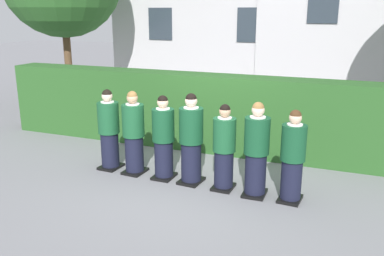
# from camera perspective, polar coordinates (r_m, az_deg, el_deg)

# --- Properties ---
(ground_plane) EXTENTS (60.00, 60.00, 0.00)m
(ground_plane) POSITION_cam_1_polar(r_m,az_deg,el_deg) (7.80, 0.00, -7.45)
(ground_plane) COLOR slate
(student_front_row_0) EXTENTS (0.42, 0.48, 1.61)m
(student_front_row_0) POSITION_cam_1_polar(r_m,az_deg,el_deg) (8.42, -11.25, -0.46)
(student_front_row_0) COLOR black
(student_front_row_0) RESTS_ON ground
(student_front_row_1) EXTENTS (0.42, 0.52, 1.63)m
(student_front_row_1) POSITION_cam_1_polar(r_m,az_deg,el_deg) (8.09, -7.96, -0.92)
(student_front_row_1) COLOR black
(student_front_row_1) RESTS_ON ground
(student_front_row_2) EXTENTS (0.41, 0.46, 1.60)m
(student_front_row_2) POSITION_cam_1_polar(r_m,az_deg,el_deg) (7.78, -3.92, -1.58)
(student_front_row_2) COLOR black
(student_front_row_2) RESTS_ON ground
(student_front_row_3) EXTENTS (0.44, 0.51, 1.68)m
(student_front_row_3) POSITION_cam_1_polar(r_m,az_deg,el_deg) (7.55, -0.12, -1.79)
(student_front_row_3) COLOR black
(student_front_row_3) RESTS_ON ground
(student_front_row_4) EXTENTS (0.40, 0.49, 1.54)m
(student_front_row_4) POSITION_cam_1_polar(r_m,az_deg,el_deg) (7.32, 4.41, -2.94)
(student_front_row_4) COLOR black
(student_front_row_4) RESTS_ON ground
(student_front_row_5) EXTENTS (0.43, 0.51, 1.64)m
(student_front_row_5) POSITION_cam_1_polar(r_m,az_deg,el_deg) (7.11, 8.77, -3.24)
(student_front_row_5) COLOR black
(student_front_row_5) RESTS_ON ground
(student_front_row_6) EXTENTS (0.41, 0.47, 1.56)m
(student_front_row_6) POSITION_cam_1_polar(r_m,az_deg,el_deg) (7.02, 13.57, -4.08)
(student_front_row_6) COLOR black
(student_front_row_6) RESTS_ON ground
(hedge) EXTENTS (11.06, 0.70, 1.72)m
(hedge) POSITION_cam_1_polar(r_m,az_deg,el_deg) (9.29, 4.47, 1.90)
(hedge) COLOR #285623
(hedge) RESTS_ON ground
(school_building_annex) EXTENTS (7.69, 3.18, 6.41)m
(school_building_annex) POSITION_cam_1_polar(r_m,az_deg,el_deg) (16.06, 3.58, 16.49)
(school_building_annex) COLOR silver
(school_building_annex) RESTS_ON ground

